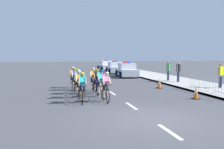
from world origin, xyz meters
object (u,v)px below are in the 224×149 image
object	(u,v)px
police_car_nearest	(127,71)
traffic_cone_near	(196,93)
cyclist_seventh	(75,78)
cyclist_sixth	(97,81)
police_car_second	(115,68)
cyclist_eighth	(93,79)
traffic_cone_mid	(159,84)
spectator_closest	(221,74)
spectator_back	(168,69)
cyclist_second	(106,86)
cyclist_fourth	(100,83)
cyclist_third	(79,83)
cyclist_ninth	(73,77)
spectator_middle	(178,70)
police_car_third	(106,66)
cyclist_lead	(82,87)
crowd_barrier_middle	(200,81)
cyclist_fifth	(78,81)

from	to	relation	value
police_car_nearest	traffic_cone_near	distance (m)	13.91
cyclist_seventh	traffic_cone_near	world-z (taller)	cyclist_seventh
cyclist_sixth	police_car_second	bearing A→B (deg)	72.94
cyclist_eighth	traffic_cone_mid	world-z (taller)	cyclist_eighth
spectator_closest	spectator_back	xyz separation A→B (m)	(-1.33, 5.33, 0.00)
police_car_nearest	cyclist_eighth	bearing A→B (deg)	-117.87
traffic_cone_mid	spectator_back	world-z (taller)	spectator_back
police_car_nearest	spectator_back	distance (m)	5.99
cyclist_sixth	spectator_back	bearing A→B (deg)	36.19
cyclist_seventh	cyclist_eighth	bearing A→B (deg)	-24.85
cyclist_second	police_car_second	xyz separation A→B (m)	(5.00, 19.10, -0.11)
cyclist_fourth	police_car_nearest	size ratio (longest dim) A/B	0.38
cyclist_eighth	police_car_second	size ratio (longest dim) A/B	0.38
cyclist_third	cyclist_ninth	world-z (taller)	same
cyclist_second	cyclist_sixth	size ratio (longest dim) A/B	1.00
cyclist_fourth	cyclist_seventh	world-z (taller)	same
cyclist_seventh	police_car_nearest	distance (m)	10.98
police_car_nearest	spectator_middle	world-z (taller)	spectator_middle
cyclist_sixth	police_car_third	bearing A→B (deg)	77.40
cyclist_third	spectator_middle	xyz separation A→B (m)	(8.69, 5.25, 0.30)
cyclist_lead	cyclist_eighth	xyz separation A→B (m)	(1.11, 4.02, 0.00)
cyclist_fourth	crowd_barrier_middle	world-z (taller)	cyclist_fourth
cyclist_lead	traffic_cone_near	bearing A→B (deg)	-2.84
crowd_barrier_middle	spectator_middle	size ratio (longest dim) A/B	1.39
cyclist_sixth	spectator_middle	world-z (taller)	spectator_middle
police_car_third	cyclist_fifth	bearing A→B (deg)	-105.42
cyclist_fourth	police_car_second	xyz separation A→B (m)	(5.01, 17.60, -0.11)
spectator_middle	cyclist_fourth	bearing A→B (deg)	-145.17
cyclist_ninth	spectator_closest	xyz separation A→B (m)	(9.81, -3.09, 0.30)
traffic_cone_mid	police_car_nearest	bearing A→B (deg)	88.16
cyclist_seventh	spectator_back	distance (m)	9.12
cyclist_eighth	cyclist_fourth	bearing A→B (deg)	-88.67
cyclist_second	cyclist_seventh	world-z (taller)	same
cyclist_ninth	police_car_nearest	world-z (taller)	police_car_nearest
cyclist_fifth	police_car_second	bearing A→B (deg)	69.20
police_car_nearest	cyclist_fourth	bearing A→B (deg)	-112.55
cyclist_sixth	spectator_back	size ratio (longest dim) A/B	1.03
spectator_closest	traffic_cone_near	bearing A→B (deg)	-140.56
police_car_third	spectator_middle	world-z (taller)	spectator_middle
traffic_cone_mid	spectator_back	bearing A→B (deg)	57.06
cyclist_eighth	traffic_cone_mid	xyz separation A→B (m)	(4.76, 0.17, -0.48)
spectator_middle	traffic_cone_mid	bearing A→B (deg)	-137.41
cyclist_lead	cyclist_third	world-z (taller)	same
cyclist_sixth	police_car_second	xyz separation A→B (m)	(5.03, 16.38, -0.11)
cyclist_fourth	spectator_back	distance (m)	9.71
cyclist_seventh	traffic_cone_mid	bearing A→B (deg)	-3.58
cyclist_second	traffic_cone_near	world-z (taller)	cyclist_second
crowd_barrier_middle	traffic_cone_mid	bearing A→B (deg)	140.20
cyclist_third	cyclist_fifth	world-z (taller)	same
cyclist_fourth	police_car_third	world-z (taller)	police_car_third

